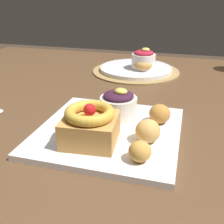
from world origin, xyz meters
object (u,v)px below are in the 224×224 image
berry_ramekin (118,104)px  fritter_middle (160,114)px  front_plate (109,131)px  fritter_back (140,151)px  back_pastry (143,65)px  cake_slice (90,125)px  back_ramekin (144,59)px  fritter_front (148,131)px  back_plate (136,69)px

berry_ramekin → fritter_middle: size_ratio=1.84×
front_plate → fritter_back: fritter_back is taller
front_plate → back_pastry: bearing=90.8°
cake_slice → back_pastry: (0.01, 0.49, -0.01)m
fritter_back → berry_ramekin: bearing=116.3°
berry_ramekin → back_ramekin: size_ratio=1.00×
fritter_middle → back_ramekin: size_ratio=0.54×
berry_ramekin → fritter_back: size_ratio=2.10×
cake_slice → fritter_middle: bearing=45.1°
fritter_middle → back_pastry: 0.39m
front_plate → fritter_back: (0.08, -0.09, 0.02)m
fritter_front → back_ramekin: (-0.09, 0.48, 0.02)m
fritter_front → back_pastry: bearing=100.9°
fritter_front → back_ramekin: 0.48m
cake_slice → back_ramekin: 0.51m
cake_slice → fritter_back: size_ratio=2.69×
back_plate → back_ramekin: back_ramekin is taller
front_plate → back_ramekin: (-0.01, 0.45, 0.04)m
fritter_back → back_pastry: back_pastry is taller
fritter_back → back_ramekin: back_ramekin is taller
front_plate → back_ramekin: 0.45m
cake_slice → back_plate: size_ratio=0.41×
back_ramekin → back_pastry: bearing=-83.8°
back_pastry → fritter_back: bearing=-80.7°
berry_ramekin → fritter_middle: berry_ramekin is taller
fritter_middle → fritter_back: 0.15m
front_plate → back_plate: size_ratio=1.10×
back_plate → back_pastry: (0.03, -0.03, 0.02)m
fritter_middle → back_ramekin: 0.41m
berry_ramekin → back_plate: bearing=95.7°
fritter_back → back_plate: bearing=101.8°
front_plate → fritter_front: (0.08, -0.03, 0.03)m
berry_ramekin → back_plate: berry_ramekin is taller
berry_ramekin → back_pastry: size_ratio=1.29×
fritter_middle → fritter_back: size_ratio=1.14×
fritter_back → fritter_middle: bearing=84.4°
berry_ramekin → fritter_front: berry_ramekin is taller
cake_slice → back_plate: 0.52m
back_pastry → berry_ramekin: bearing=-88.5°
fritter_front → back_pastry: same height
back_plate → cake_slice: bearing=-88.0°
fritter_back → back_plate: (-0.12, 0.55, -0.02)m
cake_slice → back_ramekin: back_ramekin is taller
cake_slice → back_ramekin: (0.01, 0.51, 0.00)m
berry_ramekin → fritter_middle: (0.09, -0.01, -0.01)m
fritter_front → back_pastry: (-0.09, 0.46, 0.00)m
fritter_front → back_ramekin: bearing=100.7°
fritter_front → back_pastry: size_ratio=0.74×
back_ramekin → back_pastry: 0.02m
berry_ramekin → fritter_middle: bearing=-4.1°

